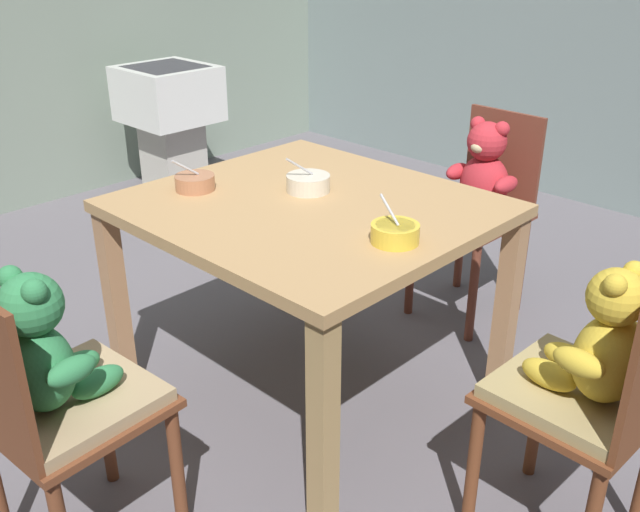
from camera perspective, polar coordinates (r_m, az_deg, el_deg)
ground_plane at (r=2.64m, az=-0.77°, el=-11.18°), size 5.20×5.20×0.04m
dining_table at (r=2.32m, az=-0.86°, el=2.05°), size 1.07×0.98×0.73m
teddy_chair_near_right at (r=1.89m, az=21.15°, el=-8.70°), size 0.40×0.40×0.87m
teddy_chair_near_front at (r=1.85m, az=-20.66°, el=-9.26°), size 0.42×0.42×0.86m
teddy_chair_far_center at (r=3.01m, az=12.76°, el=5.40°), size 0.38×0.43×0.85m
porridge_bowl_terracotta_near_left at (r=2.42m, az=-9.96°, el=5.85°), size 0.13×0.14×0.12m
porridge_bowl_cream_center at (r=2.37m, az=-0.95°, el=5.87°), size 0.15×0.15×0.13m
porridge_bowl_yellow_near_right at (r=1.99m, az=6.01°, el=1.85°), size 0.14×0.14×0.12m
sink_basin at (r=4.41m, az=-11.91°, el=11.11°), size 0.50×0.48×0.79m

